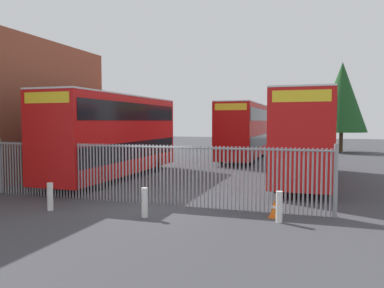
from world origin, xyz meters
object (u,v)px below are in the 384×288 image
at_px(bollard_center_front, 145,203).
at_px(bollard_near_left, 50,197).
at_px(double_decker_bus_behind_fence_right, 245,129).
at_px(double_decker_bus_behind_fence_left, 304,134).
at_px(bollard_near_right, 279,207).
at_px(traffic_cone_by_gate, 274,209).
at_px(double_decker_bus_near_gate, 115,133).

bearing_deg(bollard_center_front, bollard_near_left, -177.86).
bearing_deg(double_decker_bus_behind_fence_right, bollard_center_front, -89.62).
distance_m(double_decker_bus_behind_fence_left, bollard_near_right, 8.73).
height_order(bollard_near_left, bollard_center_front, same).
xyz_separation_m(double_decker_bus_behind_fence_right, bollard_center_front, (0.12, -18.81, -1.95)).
distance_m(bollard_near_right, traffic_cone_by_gate, 0.59).
bearing_deg(bollard_near_left, traffic_cone_by_gate, 10.48).
xyz_separation_m(double_decker_bus_near_gate, bollard_near_left, (1.54, -7.21, -1.95)).
xyz_separation_m(double_decker_bus_behind_fence_left, double_decker_bus_behind_fence_right, (-4.73, 9.60, 0.00)).
bearing_deg(traffic_cone_by_gate, bollard_near_right, -69.47).
relative_size(double_decker_bus_near_gate, double_decker_bus_behind_fence_left, 1.00).
height_order(double_decker_bus_behind_fence_right, bollard_near_left, double_decker_bus_behind_fence_right).
height_order(bollard_near_right, traffic_cone_by_gate, bollard_near_right).
bearing_deg(bollard_near_left, bollard_center_front, 2.14).
relative_size(double_decker_bus_behind_fence_right, bollard_near_left, 11.38).
distance_m(bollard_center_front, traffic_cone_by_gate, 4.13).
bearing_deg(bollard_near_right, traffic_cone_by_gate, 110.53).
relative_size(double_decker_bus_near_gate, traffic_cone_by_gate, 18.32).
distance_m(double_decker_bus_near_gate, bollard_near_left, 7.62).
relative_size(double_decker_bus_behind_fence_right, bollard_center_front, 11.38).
bearing_deg(double_decker_bus_near_gate, bollard_near_left, -77.98).
distance_m(double_decker_bus_near_gate, double_decker_bus_behind_fence_left, 9.88).
bearing_deg(bollard_center_front, double_decker_bus_behind_fence_left, 63.41).
xyz_separation_m(bollard_near_right, traffic_cone_by_gate, (-0.20, 0.53, -0.19)).
bearing_deg(bollard_center_front, double_decker_bus_near_gate, 125.42).
bearing_deg(double_decker_bus_behind_fence_left, bollard_near_left, -130.96).
bearing_deg(double_decker_bus_behind_fence_right, bollard_near_left, -100.10).
distance_m(double_decker_bus_behind_fence_right, bollard_center_front, 18.91).
height_order(double_decker_bus_behind_fence_left, traffic_cone_by_gate, double_decker_bus_behind_fence_left).
bearing_deg(bollard_near_left, double_decker_bus_near_gate, 102.02).
xyz_separation_m(double_decker_bus_behind_fence_right, bollard_near_left, (-3.37, -18.94, -1.95)).
xyz_separation_m(double_decker_bus_behind_fence_left, bollard_center_front, (-4.61, -9.21, -1.95)).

